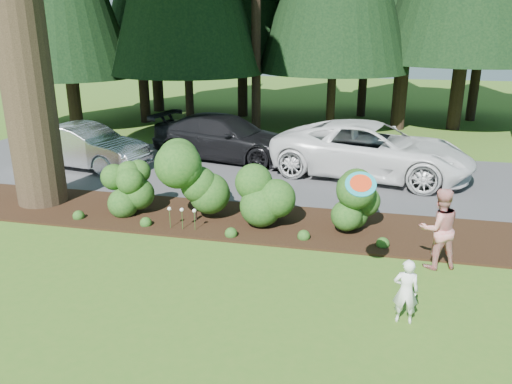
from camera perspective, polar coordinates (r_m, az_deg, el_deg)
The scene contains 11 objects.
ground at distance 9.53m, azimuth -11.83°, elevation -10.00°, with size 80.00×80.00×0.00m, color #39641C.
mulch_bed at distance 12.26m, azimuth -5.65°, elevation -2.96°, with size 16.00×2.50×0.05m, color black.
driveway at distance 16.14m, azimuth -0.95°, elevation 2.36°, with size 22.00×6.00×0.03m, color #38383A.
shrub_row at distance 11.68m, azimuth -2.35°, elevation 0.11°, with size 6.53×1.60×1.61m.
lily_cluster at distance 11.45m, azimuth -8.48°, elevation -2.14°, with size 0.69×0.09×0.57m.
car_silver_wagon at distance 17.35m, azimuth -19.03°, elevation 4.96°, with size 1.51×4.32×1.42m, color #B0B0B5.
car_white_suv at distance 15.77m, azimuth 13.05°, elevation 4.71°, with size 2.79×6.04×1.68m, color silver.
car_dark_suv at distance 17.56m, azimuth -3.52°, elevation 6.26°, with size 2.14×5.26×1.53m, color black.
child at distance 8.27m, azimuth 16.74°, elevation -10.81°, with size 0.39×0.26×1.08m, color white.
adult at distance 10.16m, azimuth 20.15°, elevation -3.93°, with size 0.78×0.61×1.61m, color red.
frisbee at distance 7.82m, azimuth 11.88°, elevation 0.90°, with size 0.49×0.40×0.32m.
Camera 1 is at (3.68, -7.57, 4.46)m, focal length 35.00 mm.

